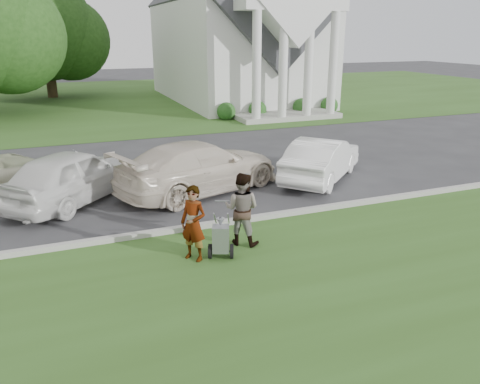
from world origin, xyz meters
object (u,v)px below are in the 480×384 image
person_right (242,209)px  car_b (73,175)px  car_d (321,159)px  tree_back (45,35)px  car_c (200,167)px  striping_cart (221,240)px  church (237,17)px  parking_meter_near (247,194)px  person_left (193,224)px

person_right → car_b: 5.88m
car_b → car_d: size_ratio=1.07×
tree_back → car_c: 27.10m
car_d → striping_cart: bearing=88.5°
church → striping_cart: bearing=-111.6°
striping_cart → person_right: bearing=58.7°
person_right → car_b: bearing=-13.3°
striping_cart → parking_meter_near: size_ratio=0.83×
striping_cart → parking_meter_near: parking_meter_near is taller
parking_meter_near → church: bearing=69.8°
church → striping_cart: 26.73m
person_left → parking_meter_near: 2.21m
person_left → car_b: person_left is taller
parking_meter_near → car_b: (-4.08, 3.75, -0.11)m
parking_meter_near → car_b: car_b is taller
car_b → car_d: car_b is taller
church → striping_cart: size_ratio=19.81×
car_c → car_d: 4.29m
person_left → person_right: (1.30, 0.40, 0.03)m
church → person_left: size_ratio=13.99×
church → person_left: 26.74m
person_left → parking_meter_near: bearing=86.4°
person_left → car_c: (1.51, 4.59, -0.05)m
church → car_d: bearing=-102.6°
parking_meter_near → car_d: bearing=37.0°
car_b → church: bearing=-78.5°
striping_cart → person_left: person_left is taller
tree_back → striping_cart: bearing=-83.8°
tree_back → car_b: tree_back is taller
church → car_b: size_ratio=5.06×
striping_cart → car_d: size_ratio=0.27×
church → tree_back: 14.77m
church → person_right: (-8.92, -23.79, -5.05)m
person_right → church: bearing=-71.6°
striping_cart → church: bearing=90.2°
car_c → car_b: bearing=62.8°
car_d → car_c: bearing=44.2°
person_right → tree_back: bearing=-43.5°
person_right → car_c: (0.21, 4.19, -0.08)m
striping_cart → car_c: size_ratio=0.22×
parking_meter_near → car_d: (4.00, 3.02, -0.19)m
church → parking_meter_near: 24.90m
parking_meter_near → car_d: size_ratio=0.33×
person_right → car_d: person_right is taller
church → car_d: size_ratio=5.41×
car_d → parking_meter_near: bearing=85.0°
person_left → car_c: bearing=122.3°
tree_back → striping_cart: size_ratio=7.90×
church → car_c: 22.05m
person_left → car_d: size_ratio=0.39×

